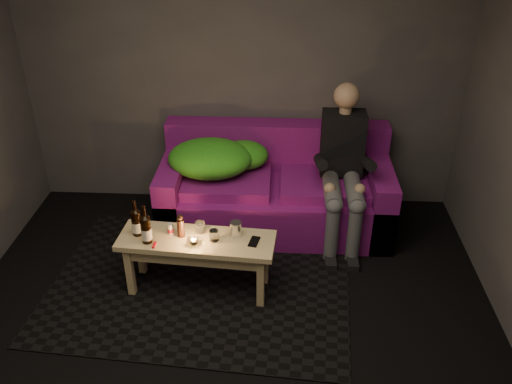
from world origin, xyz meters
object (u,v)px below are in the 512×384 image
Objects in this scene: steel_cup at (236,229)px; coffee_table at (197,248)px; sofa at (275,192)px; beer_bottle_b at (146,229)px; person at (343,164)px; beer_bottle_a at (136,222)px.

coffee_table is at bearing -170.51° from steel_cup.
steel_cup is at bearing -106.64° from sofa.
coffee_table is (-0.57, -0.99, 0.08)m from sofa.
coffee_table is 0.41m from beer_bottle_b.
beer_bottle_b is at bearing -149.50° from person.
beer_bottle_a is (-0.45, 0.03, 0.20)m from coffee_table.
person is 1.74m from beer_bottle_b.
person is at bearing 30.50° from beer_bottle_b.
person reaches higher than sofa.
steel_cup is (0.65, 0.11, -0.05)m from beer_bottle_b.
beer_bottle_b is 0.66m from steel_cup.
steel_cup is at bearing 1.52° from beer_bottle_a.
beer_bottle_a is 0.96× the size of beer_bottle_b.
sofa reaches higher than coffee_table.
coffee_table is at bearing -120.15° from sofa.
person is (0.57, -0.17, 0.39)m from sofa.
beer_bottle_a is 0.13m from beer_bottle_b.
beer_bottle_a is 2.47× the size of steel_cup.
steel_cup is at bearing 9.68° from beer_bottle_b.
sofa is at bearing 73.36° from steel_cup.
beer_bottle_a reaches higher than coffee_table.
person reaches higher than beer_bottle_b.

